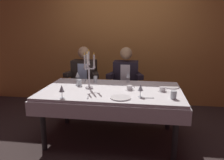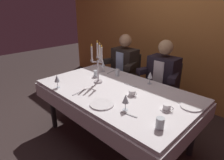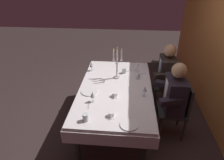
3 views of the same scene
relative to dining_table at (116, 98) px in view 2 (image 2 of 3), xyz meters
The scene contains 22 objects.
ground_plane 0.62m from the dining_table, ahead, with size 12.00×12.00×0.00m, color #362928.
back_wall 1.81m from the dining_table, 90.00° to the left, with size 6.00×0.12×2.70m, color #C97F3D.
dining_table is the anchor object (origin of this frame).
candelabra 0.48m from the dining_table, behind, with size 0.15×0.17×0.55m.
dinner_plate_0 0.43m from the dining_table, 66.12° to the right, with size 0.25×0.25×0.01m, color white.
dinner_plate_1 0.87m from the dining_table, 14.86° to the left, with size 0.21×0.21×0.01m, color white.
wine_glass_0 0.53m from the dining_table, 65.80° to the left, with size 0.07×0.07×0.16m.
wine_glass_1 0.54m from the dining_table, 35.12° to the right, with size 0.07×0.07×0.16m.
wine_glass_2 0.71m from the dining_table, 150.28° to the left, with size 0.07×0.07×0.16m.
wine_glass_3 0.75m from the dining_table, 138.97° to the right, with size 0.07×0.07×0.16m.
water_tumbler_0 0.49m from the dining_table, 130.81° to the left, with size 0.06×0.06×0.10m, color silver.
water_tumbler_1 0.87m from the dining_table, 20.86° to the right, with size 0.07×0.07×0.10m, color silver.
water_tumbler_2 0.53m from the dining_table, 166.71° to the left, with size 0.07×0.07×0.09m, color silver.
coffee_cup_0 0.70m from the dining_table, ahead, with size 0.13×0.12×0.06m.
coffee_cup_1 0.29m from the dining_table, ahead, with size 0.13×0.12×0.06m.
fork_0 0.60m from the dining_table, 33.81° to the right, with size 0.17×0.02×0.01m, color #B7B7BC.
knife_1 0.64m from the dining_table, 140.02° to the left, with size 0.19×0.02×0.01m, color #B7B7BC.
knife_2 0.25m from the dining_table, 76.59° to the left, with size 0.19×0.02×0.01m, color #B7B7BC.
fork_3 0.60m from the dining_table, 163.12° to the left, with size 0.17×0.02×0.01m, color #B7B7BC.
fork_4 0.46m from the dining_table, 121.26° to the right, with size 0.17×0.02×0.01m, color #B7B7BC.
seated_diner_0 1.09m from the dining_table, 125.26° to the left, with size 0.63×0.48×1.24m.
seated_diner_1 0.90m from the dining_table, 82.25° to the left, with size 0.63×0.48×1.24m.
Camera 2 is at (1.44, -1.51, 1.69)m, focal length 30.38 mm.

